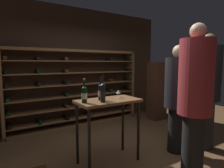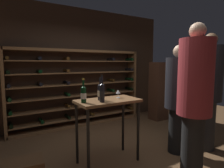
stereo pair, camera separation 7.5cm
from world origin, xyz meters
TOP-DOWN VIEW (x-y plane):
  - ground_plane at (0.00, 0.00)m, footprint 10.28×10.28m
  - back_wall at (0.00, 2.14)m, footprint 4.99×0.10m
  - wine_rack at (-0.10, 1.93)m, footprint 3.33×0.32m
  - tasting_table at (-0.39, 0.00)m, footprint 0.96×0.52m
  - person_guest_khaki at (1.36, -0.53)m, footprint 0.45×0.45m
  - person_host_in_suit at (0.80, -0.34)m, footprint 0.45×0.45m
  - person_guest_plum_blouse at (0.31, -0.99)m, footprint 0.43×0.43m
  - display_cabinet at (1.98, 1.28)m, footprint 0.44×0.36m
  - wine_bottle_gold_foil at (-0.80, -0.02)m, footprint 0.08×0.08m
  - wine_bottle_green_slim at (-0.51, 0.03)m, footprint 0.08×0.08m
  - wine_bottle_red_label at (-0.56, -0.12)m, footprint 0.07×0.07m
  - wine_glass_stemmed_right at (-0.17, 0.05)m, footprint 0.07×0.07m

SIDE VIEW (x-z plane):
  - ground_plane at x=0.00m, z-range 0.00..0.00m
  - display_cabinet at x=1.98m, z-range 0.00..1.58m
  - tasting_table at x=-0.39m, z-range 0.34..1.34m
  - wine_rack at x=-0.10m, z-range -0.01..1.87m
  - person_host_in_suit at x=0.80m, z-range 0.09..1.96m
  - wine_glass_stemmed_right at x=-0.17m, z-range 1.03..1.16m
  - wine_bottle_gold_foil at x=-0.80m, z-range 0.95..1.30m
  - wine_bottle_green_slim at x=-0.51m, z-range 0.96..1.30m
  - wine_bottle_red_label at x=-0.56m, z-range 0.95..1.34m
  - person_guest_plum_blouse at x=0.31m, z-range 0.12..2.17m
  - person_guest_khaki at x=1.36m, z-range 0.11..2.18m
  - back_wall at x=0.00m, z-range 0.00..2.92m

